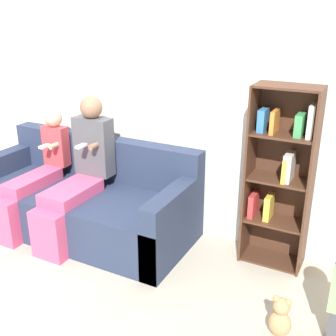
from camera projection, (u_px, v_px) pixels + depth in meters
ground_plane at (62, 261)px, 3.65m from camera, size 14.00×14.00×0.00m
back_wall at (123, 94)px, 4.06m from camera, size 10.00×0.06×2.55m
couch at (85, 202)px, 4.08m from camera, size 2.15×0.93×0.86m
adult_seated at (79, 170)px, 3.85m from camera, size 0.37×0.88×1.30m
child_seated at (36, 174)px, 4.06m from camera, size 0.26×0.88×1.12m
bookshelf at (281, 173)px, 3.41m from camera, size 0.51×0.31×1.52m
teddy_bear at (281, 317)px, 2.79m from camera, size 0.15×0.12×0.31m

